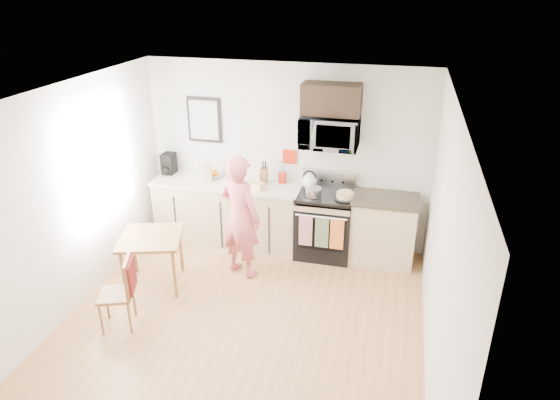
% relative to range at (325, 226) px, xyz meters
% --- Properties ---
extents(floor, '(4.60, 4.60, 0.00)m').
position_rel_range_xyz_m(floor, '(-0.63, -1.98, -0.44)').
color(floor, '#A66E40').
rests_on(floor, ground).
extents(back_wall, '(4.00, 0.04, 2.60)m').
position_rel_range_xyz_m(back_wall, '(-0.63, 0.32, 0.86)').
color(back_wall, beige).
rests_on(back_wall, floor).
extents(left_wall, '(0.04, 4.60, 2.60)m').
position_rel_range_xyz_m(left_wall, '(-2.63, -1.98, 0.86)').
color(left_wall, beige).
rests_on(left_wall, floor).
extents(right_wall, '(0.04, 4.60, 2.60)m').
position_rel_range_xyz_m(right_wall, '(1.37, -1.98, 0.86)').
color(right_wall, beige).
rests_on(right_wall, floor).
extents(ceiling, '(4.00, 4.60, 0.04)m').
position_rel_range_xyz_m(ceiling, '(-0.63, -1.98, 2.16)').
color(ceiling, silver).
rests_on(ceiling, back_wall).
extents(window, '(0.06, 1.40, 1.50)m').
position_rel_range_xyz_m(window, '(-2.59, -1.18, 1.11)').
color(window, silver).
rests_on(window, left_wall).
extents(cabinet_left, '(2.10, 0.60, 0.90)m').
position_rel_range_xyz_m(cabinet_left, '(-1.43, 0.02, 0.01)').
color(cabinet_left, tan).
rests_on(cabinet_left, floor).
extents(countertop_left, '(2.14, 0.64, 0.04)m').
position_rel_range_xyz_m(countertop_left, '(-1.43, 0.02, 0.48)').
color(countertop_left, white).
rests_on(countertop_left, cabinet_left).
extents(cabinet_right, '(0.84, 0.60, 0.90)m').
position_rel_range_xyz_m(cabinet_right, '(0.80, 0.02, 0.01)').
color(cabinet_right, tan).
rests_on(cabinet_right, floor).
extents(countertop_right, '(0.88, 0.64, 0.04)m').
position_rel_range_xyz_m(countertop_right, '(0.80, 0.02, 0.48)').
color(countertop_right, black).
rests_on(countertop_right, cabinet_right).
extents(range, '(0.76, 0.70, 1.16)m').
position_rel_range_xyz_m(range, '(0.00, 0.00, 0.00)').
color(range, black).
rests_on(range, floor).
extents(microwave, '(0.76, 0.51, 0.42)m').
position_rel_range_xyz_m(microwave, '(-0.00, 0.10, 1.32)').
color(microwave, '#BBBBC0').
rests_on(microwave, back_wall).
extents(upper_cabinet, '(0.76, 0.35, 0.40)m').
position_rel_range_xyz_m(upper_cabinet, '(-0.00, 0.15, 1.74)').
color(upper_cabinet, black).
rests_on(upper_cabinet, back_wall).
extents(wall_art, '(0.50, 0.04, 0.65)m').
position_rel_range_xyz_m(wall_art, '(-1.83, 0.30, 1.31)').
color(wall_art, black).
rests_on(wall_art, back_wall).
extents(wall_trivet, '(0.20, 0.02, 0.20)m').
position_rel_range_xyz_m(wall_trivet, '(-0.58, 0.31, 0.86)').
color(wall_trivet, red).
rests_on(wall_trivet, back_wall).
extents(person, '(0.71, 0.60, 1.64)m').
position_rel_range_xyz_m(person, '(-0.97, -0.76, 0.38)').
color(person, '#C33549').
rests_on(person, floor).
extents(dining_table, '(0.80, 0.80, 0.69)m').
position_rel_range_xyz_m(dining_table, '(-1.96, -1.30, 0.18)').
color(dining_table, brown).
rests_on(dining_table, floor).
extents(chair, '(0.49, 0.46, 0.85)m').
position_rel_range_xyz_m(chair, '(-1.86, -2.12, 0.11)').
color(chair, brown).
rests_on(chair, floor).
extents(knife_block, '(0.12, 0.16, 0.22)m').
position_rel_range_xyz_m(knife_block, '(-0.91, 0.12, 0.61)').
color(knife_block, brown).
rests_on(knife_block, countertop_left).
extents(utensil_crock, '(0.11, 0.11, 0.34)m').
position_rel_range_xyz_m(utensil_crock, '(-0.66, 0.21, 0.64)').
color(utensil_crock, red).
rests_on(utensil_crock, countertop_left).
extents(fruit_bowl, '(0.27, 0.27, 0.11)m').
position_rel_range_xyz_m(fruit_bowl, '(-1.66, 0.16, 0.55)').
color(fruit_bowl, white).
rests_on(fruit_bowl, countertop_left).
extents(milk_carton, '(0.11, 0.11, 0.24)m').
position_rel_range_xyz_m(milk_carton, '(-1.70, 0.02, 0.62)').
color(milk_carton, tan).
rests_on(milk_carton, countertop_left).
extents(coffee_maker, '(0.18, 0.26, 0.30)m').
position_rel_range_xyz_m(coffee_maker, '(-2.38, 0.16, 0.65)').
color(coffee_maker, black).
rests_on(coffee_maker, countertop_left).
extents(bread_bag, '(0.30, 0.23, 0.10)m').
position_rel_range_xyz_m(bread_bag, '(-0.96, -0.10, 0.55)').
color(bread_bag, tan).
rests_on(bread_bag, countertop_left).
extents(cake, '(0.28, 0.28, 0.09)m').
position_rel_range_xyz_m(cake, '(0.27, -0.11, 0.53)').
color(cake, black).
rests_on(cake, range).
extents(kettle, '(0.21, 0.21, 0.27)m').
position_rel_range_xyz_m(kettle, '(-0.25, 0.12, 0.60)').
color(kettle, white).
rests_on(kettle, range).
extents(pot, '(0.22, 0.36, 0.11)m').
position_rel_range_xyz_m(pot, '(-0.15, -0.12, 0.54)').
color(pot, '#BBBBC0').
rests_on(pot, range).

